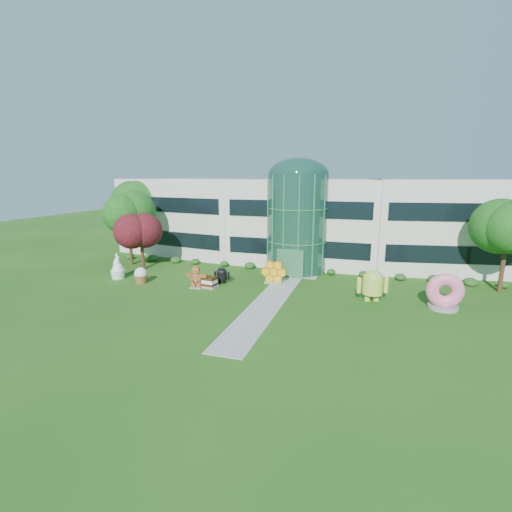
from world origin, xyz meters
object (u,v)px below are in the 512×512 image
(android_green, at_px, (373,283))
(android_black, at_px, (222,274))
(gingerbread, at_px, (196,277))
(donut, at_px, (445,291))

(android_green, xyz_separation_m, android_black, (-13.20, 0.94, -0.61))
(android_black, distance_m, gingerbread, 2.60)
(android_black, bearing_deg, android_green, -13.39)
(android_green, relative_size, donut, 1.06)
(donut, distance_m, gingerbread, 19.86)
(android_black, bearing_deg, donut, -13.05)
(android_green, bearing_deg, gingerbread, 165.83)
(donut, bearing_deg, android_green, 176.11)
(android_black, relative_size, gingerbread, 0.77)
(donut, relative_size, gingerbread, 1.25)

